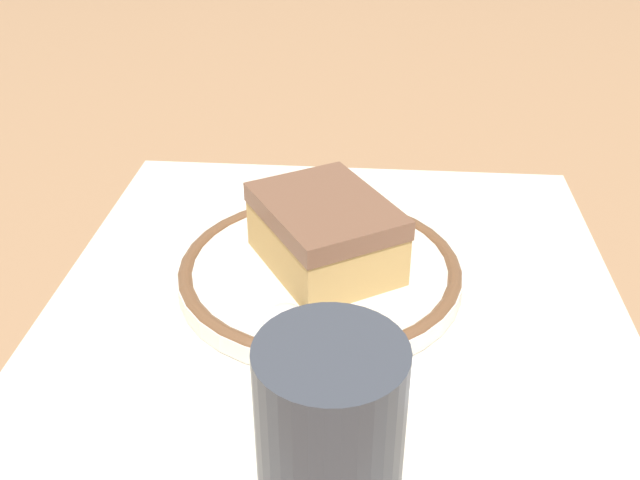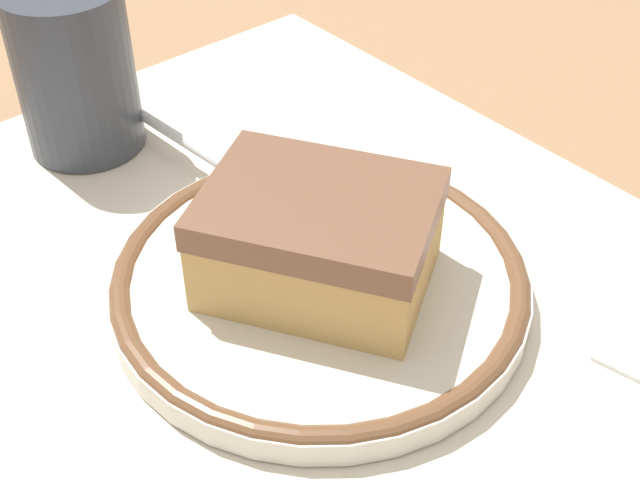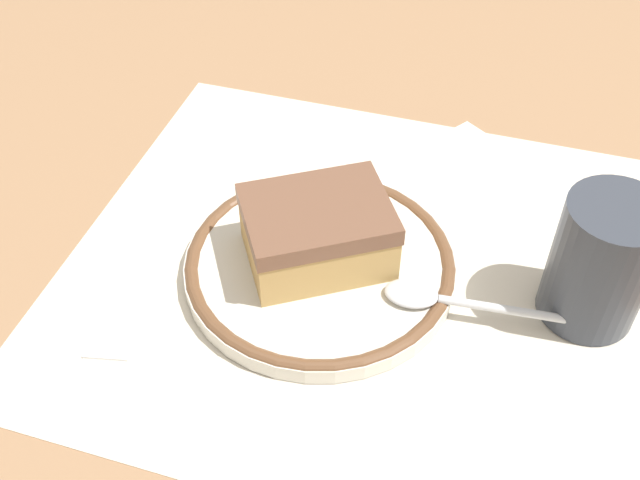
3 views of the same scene
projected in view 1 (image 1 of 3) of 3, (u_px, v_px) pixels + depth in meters
The scene contains 8 objects.
ground_plane at pixel (335, 307), 0.47m from camera, with size 2.40×2.40×0.00m, color #9E7551.
placemat at pixel (335, 306), 0.47m from camera, with size 0.42×0.38×0.00m, color beige.
plate at pixel (320, 271), 0.49m from camera, with size 0.19×0.19×0.02m.
cake_slice at pixel (325, 233), 0.47m from camera, with size 0.12×0.11×0.05m.
spoon at pixel (283, 349), 0.40m from camera, with size 0.15×0.03×0.01m.
cup at pixel (330, 444), 0.31m from camera, with size 0.06×0.06×0.09m.
napkin at pixel (536, 376), 0.41m from camera, with size 0.12×0.12×0.00m, color white.
sugar_packet at pixel (224, 193), 0.59m from camera, with size 0.05×0.03×0.01m, color white.
Camera 1 is at (-0.37, -0.02, 0.28)m, focal length 40.03 mm.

